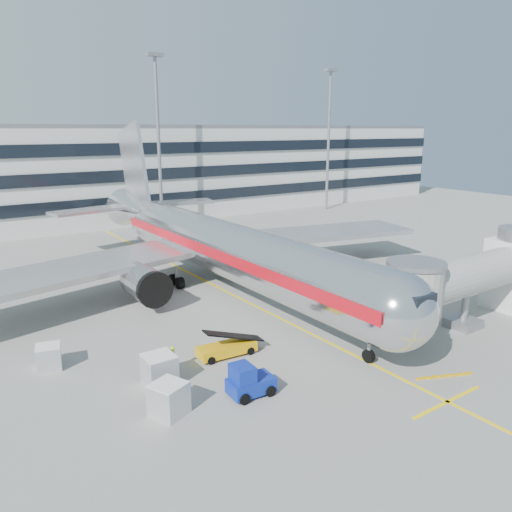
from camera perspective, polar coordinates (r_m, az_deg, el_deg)
ground at (r=39.77m, az=4.17°, el=-7.80°), size 180.00×180.00×0.00m
lead_in_line at (r=47.47m, az=-3.42°, el=-4.05°), size 0.25×70.00×0.01m
stop_bar at (r=31.26m, az=21.05°, el=-15.28°), size 6.00×0.25×0.01m
main_jet at (r=47.75m, az=-4.57°, el=1.31°), size 50.95×48.70×16.06m
jet_bridge at (r=42.46m, az=24.26°, el=-2.10°), size 17.80×4.50×7.00m
terminal at (r=89.89m, az=-19.83°, el=8.94°), size 150.00×24.25×15.60m
light_mast_centre at (r=77.19m, az=-11.13°, el=14.02°), size 2.40×1.20×25.45m
light_mast_east at (r=96.13m, az=8.32°, el=14.14°), size 2.40×1.20×25.45m
belt_loader at (r=34.38m, az=-3.39°, el=-10.42°), size 4.32×1.84×2.04m
baggage_tug at (r=29.52m, az=-0.88°, el=-14.18°), size 2.75×1.85×1.99m
cargo_container_left at (r=31.18m, az=-10.97°, el=-12.65°), size 1.79×1.79×1.89m
cargo_container_right at (r=35.15m, az=-22.61°, el=-10.61°), size 1.79×1.79×1.58m
cargo_container_front at (r=28.19m, az=-9.95°, el=-15.80°), size 2.22×2.22×1.81m
ramp_worker at (r=32.53m, az=-9.44°, el=-11.53°), size 0.67×0.76×1.74m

